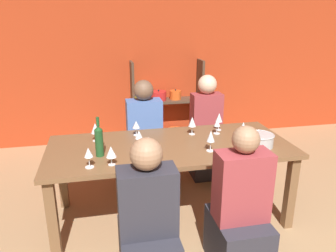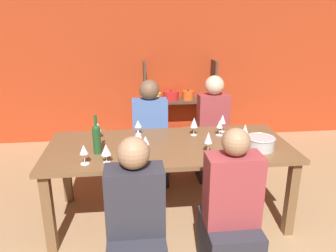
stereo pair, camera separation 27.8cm
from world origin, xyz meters
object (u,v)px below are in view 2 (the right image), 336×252
Objects in this scene: wine_glass_red_a at (138,134)px; wine_glass_red_d at (145,141)px; dining_table at (169,153)px; wine_glass_white_b at (220,125)px; wine_glass_red_b at (194,123)px; person_far_a at (212,140)px; wine_glass_white_e at (97,126)px; person_near_b at (136,230)px; mixing_bowl at (260,143)px; person_far_b at (150,144)px; wine_bottle_green at (97,138)px; wine_glass_white_c at (106,150)px; person_near_a at (230,223)px; wine_glass_white_d at (142,150)px; wine_glass_red_g at (84,150)px; wine_glass_red_e at (138,124)px; wine_glass_white_a at (208,138)px; wine_glass_red_f at (223,120)px; shelf_unit at (176,113)px; wine_glass_red_c at (245,130)px.

wine_glass_red_a is 0.21m from wine_glass_red_d.
dining_table is 14.12× the size of wine_glass_white_b.
wine_glass_red_b is 0.77m from person_far_a.
wine_glass_white_e is 0.16× the size of person_near_b.
person_far_b is at bearing 133.40° from mixing_bowl.
wine_bottle_green reaches higher than wine_glass_white_c.
person_near_a is 1.65m from person_far_b.
mixing_bowl is 1.68× the size of wine_glass_white_d.
person_near_b reaches higher than wine_glass_red_d.
wine_bottle_green is 2.08× the size of wine_glass_red_g.
wine_bottle_green is at bearing 36.43° from person_far_a.
person_near_a is at bearing -26.89° from wine_glass_white_c.
wine_glass_white_c is at bearing 171.55° from wine_glass_white_d.
wine_glass_white_c reaches higher than wine_glass_red_a.
wine_glass_red_e is (0.27, 0.64, -0.00)m from wine_glass_white_c.
person_near_b is at bearing -113.20° from dining_table.
wine_glass_red_e is (0.36, 0.44, -0.03)m from wine_bottle_green.
wine_glass_red_a is 0.80× the size of wine_glass_red_b.
wine_glass_white_a is at bearing 73.65° from person_far_a.
wine_glass_red_f is (0.86, -0.02, 0.02)m from wine_glass_red_e.
wine_glass_white_d is (0.29, -0.04, 0.00)m from wine_glass_white_c.
wine_glass_red_g is (-1.30, -0.63, -0.01)m from wine_glass_red_f.
wine_glass_red_d is 0.97× the size of wine_glass_white_c.
mixing_bowl is at bearing -39.43° from wine_glass_red_b.
shelf_unit is 2.65m from wine_glass_red_g.
wine_glass_red_f is 1.45m from wine_glass_red_g.
wine_bottle_green is at bearing 68.38° from wine_glass_red_g.
shelf_unit is at bearing 89.28° from wine_glass_white_a.
wine_glass_white_c is 0.29m from wine_glass_white_d.
wine_glass_red_c reaches higher than wine_glass_red_e.
wine_glass_red_b is at bearing 126.37° from person_far_b.
wine_glass_white_b is 0.89× the size of wine_glass_white_e.
wine_glass_red_e is (-0.55, 0.09, -0.02)m from wine_glass_red_b.
person_near_b is (0.39, -0.44, -0.46)m from wine_glass_red_g.
wine_glass_red_e is at bearing 66.90° from wine_glass_white_c.
dining_table is 0.46m from wine_glass_red_e.
person_near_b is at bearing -99.81° from wine_glass_red_d.
dining_table is 0.88m from person_near_b.
wine_glass_white_e is at bearing 23.47° from person_far_a.
dining_table is 0.69m from wine_bottle_green.
wine_glass_red_a is 0.44m from wine_glass_white_e.
person_far_a is (1.28, 0.56, -0.40)m from wine_glass_white_e.
wine_glass_red_c is (1.00, -0.03, 0.02)m from wine_glass_red_a.
dining_table is 8.64× the size of mixing_bowl.
person_far_a is (0.89, 0.76, -0.38)m from wine_glass_red_a.
wine_glass_white_d is 0.87× the size of wine_glass_white_e.
wine_glass_white_b is 1.35m from wine_glass_red_g.
mixing_bowl is 0.83m from person_near_a.
wine_glass_red_b reaches higher than wine_glass_white_c.
wine_glass_white_d is 0.84× the size of wine_glass_red_f.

